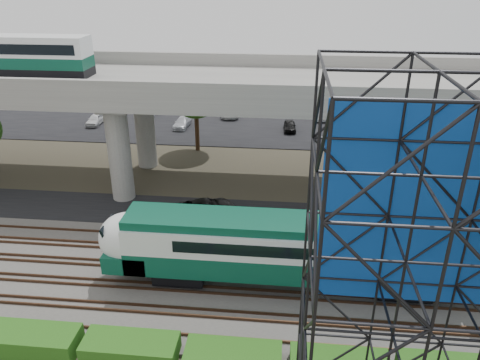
# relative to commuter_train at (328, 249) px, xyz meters

# --- Properties ---
(ground) EXTENTS (140.00, 140.00, 0.00)m
(ground) POSITION_rel_commuter_train_xyz_m (-5.71, -2.00, -2.88)
(ground) COLOR #474233
(ground) RESTS_ON ground
(ballast_bed) EXTENTS (90.00, 12.00, 0.20)m
(ballast_bed) POSITION_rel_commuter_train_xyz_m (-5.71, 0.00, -2.78)
(ballast_bed) COLOR slate
(ballast_bed) RESTS_ON ground
(service_road) EXTENTS (90.00, 5.00, 0.08)m
(service_road) POSITION_rel_commuter_train_xyz_m (-5.71, 8.50, -2.84)
(service_road) COLOR black
(service_road) RESTS_ON ground
(parking_lot) EXTENTS (90.00, 18.00, 0.08)m
(parking_lot) POSITION_rel_commuter_train_xyz_m (-5.71, 32.00, -2.84)
(parking_lot) COLOR black
(parking_lot) RESTS_ON ground
(harbor_water) EXTENTS (140.00, 40.00, 0.03)m
(harbor_water) POSITION_rel_commuter_train_xyz_m (-5.71, 54.00, -2.87)
(harbor_water) COLOR #446070
(harbor_water) RESTS_ON ground
(rail_tracks) EXTENTS (90.00, 9.52, 0.16)m
(rail_tracks) POSITION_rel_commuter_train_xyz_m (-5.71, -0.00, -2.60)
(rail_tracks) COLOR #472D1E
(rail_tracks) RESTS_ON ballast_bed
(commuter_train) EXTENTS (29.30, 3.06, 4.30)m
(commuter_train) POSITION_rel_commuter_train_xyz_m (0.00, 0.00, 0.00)
(commuter_train) COLOR black
(commuter_train) RESTS_ON rail_tracks
(overpass) EXTENTS (80.00, 12.00, 12.40)m
(overpass) POSITION_rel_commuter_train_xyz_m (-7.11, 14.00, 5.33)
(overpass) COLOR #9E9B93
(overpass) RESTS_ON ground
(scaffold_tower) EXTENTS (9.36, 6.36, 15.00)m
(scaffold_tower) POSITION_rel_commuter_train_xyz_m (2.80, -9.98, 4.59)
(scaffold_tower) COLOR black
(scaffold_tower) RESTS_ON ground
(hedge_strip) EXTENTS (34.60, 1.80, 1.20)m
(hedge_strip) POSITION_rel_commuter_train_xyz_m (-4.71, -6.30, -2.32)
(hedge_strip) COLOR #204F12
(hedge_strip) RESTS_ON ground
(trees) EXTENTS (40.94, 16.94, 7.69)m
(trees) POSITION_rel_commuter_train_xyz_m (-10.38, 14.17, 2.69)
(trees) COLOR #382314
(trees) RESTS_ON ground
(suv) EXTENTS (5.00, 3.62, 1.26)m
(suv) POSITION_rel_commuter_train_xyz_m (-8.51, 8.23, -2.17)
(suv) COLOR black
(suv) RESTS_ON service_road
(parked_cars) EXTENTS (38.44, 9.72, 1.31)m
(parked_cars) POSITION_rel_commuter_train_xyz_m (-4.98, 31.92, -2.18)
(parked_cars) COLOR silver
(parked_cars) RESTS_ON parking_lot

